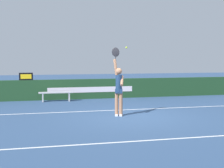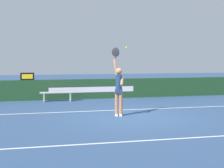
% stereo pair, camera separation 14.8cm
% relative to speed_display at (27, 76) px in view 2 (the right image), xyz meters
% --- Properties ---
extents(ground_plane, '(60.00, 60.00, 0.00)m').
position_rel_speed_display_xyz_m(ground_plane, '(3.70, -5.64, -1.20)').
color(ground_plane, '#2F4A71').
extents(court_lines, '(10.59, 5.20, 0.00)m').
position_rel_speed_display_xyz_m(court_lines, '(3.70, -6.61, -1.20)').
color(court_lines, white).
rests_on(court_lines, ground).
extents(back_wall, '(16.30, 0.28, 1.02)m').
position_rel_speed_display_xyz_m(back_wall, '(3.70, 0.00, -0.69)').
color(back_wall, '#1D4122').
rests_on(back_wall, ground).
extents(speed_display, '(0.67, 0.13, 0.37)m').
position_rel_speed_display_xyz_m(speed_display, '(0.00, 0.00, 0.00)').
color(speed_display, black).
rests_on(speed_display, back_wall).
extents(tennis_player, '(0.49, 0.50, 2.54)m').
position_rel_speed_display_xyz_m(tennis_player, '(3.28, -5.40, -0.15)').
color(tennis_player, '#A16F50').
rests_on(tennis_player, ground).
extents(tennis_ball, '(0.07, 0.07, 0.07)m').
position_rel_speed_display_xyz_m(tennis_ball, '(3.59, -5.35, 1.31)').
color(tennis_ball, '#C7E72F').
extents(courtside_bench_near, '(1.68, 0.40, 0.46)m').
position_rel_speed_display_xyz_m(courtside_bench_near, '(1.40, -0.69, -0.84)').
color(courtside_bench_near, '#B6B3BB').
rests_on(courtside_bench_near, ground).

